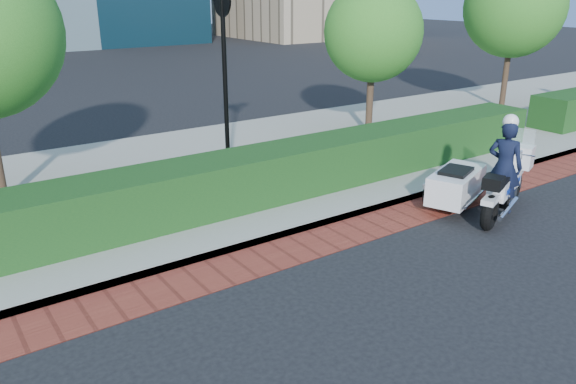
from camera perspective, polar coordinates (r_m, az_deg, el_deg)
ground at (r=8.51m, az=5.49°, el=-9.81°), size 120.00×120.00×0.00m
brick_strip at (r=9.56m, az=-0.34°, el=-6.15°), size 60.00×1.00×0.01m
sidewalk at (r=13.22m, az=-11.51°, el=1.31°), size 60.00×8.00×0.15m
hedge_main at (r=10.98m, az=-6.60°, el=0.89°), size 18.00×1.20×1.00m
lamppost at (r=12.33m, az=-6.52°, el=14.01°), size 1.02×0.70×4.21m
tree_c at (r=16.62m, az=8.64°, el=15.75°), size 2.80×2.80×4.30m
tree_d at (r=21.57m, az=22.01°, el=17.02°), size 3.40×3.40×5.16m
police_motorcycle at (r=11.66m, az=19.34°, el=1.28°), size 2.60×1.92×2.05m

